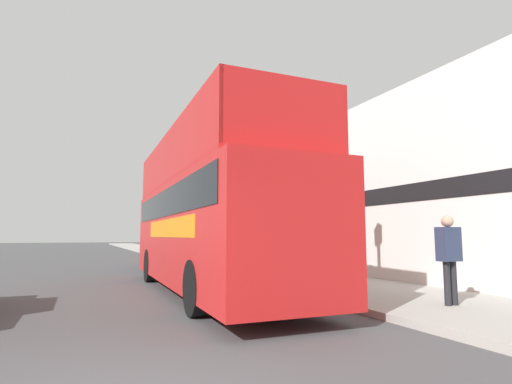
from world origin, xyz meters
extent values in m
plane|color=#4C4C4F|center=(0.00, 21.00, 0.00)|extent=(144.00, 144.00, 0.00)
cube|color=#ADAAA3|center=(6.77, 18.00, 0.07)|extent=(3.91, 108.00, 0.14)
cube|color=white|center=(11.72, 4.26, 3.10)|extent=(6.00, 9.64, 6.20)
cube|color=black|center=(8.77, 4.26, 2.80)|extent=(0.12, 9.15, 0.55)
cube|color=#935642|center=(11.72, 20.59, 3.23)|extent=(6.00, 21.66, 6.47)
pyramid|color=#473D38|center=(11.72, 20.59, 7.87)|extent=(6.00, 21.66, 2.81)
cube|color=red|center=(2.96, 6.97, 1.58)|extent=(2.67, 10.40, 2.58)
cube|color=orange|center=(2.95, 6.45, 1.71)|extent=(2.58, 5.75, 0.45)
cube|color=black|center=(2.96, 6.97, 2.37)|extent=(2.68, 9.58, 0.70)
cube|color=red|center=(2.96, 6.97, 2.92)|extent=(2.65, 9.58, 0.10)
cube|color=red|center=(1.78, 7.00, 3.62)|extent=(0.29, 9.52, 1.29)
cube|color=red|center=(4.14, 6.94, 3.62)|extent=(0.29, 9.52, 1.29)
cube|color=red|center=(2.85, 2.24, 3.62)|extent=(2.43, 0.13, 1.29)
cube|color=red|center=(3.06, 11.00, 3.62)|extent=(2.47, 1.51, 1.29)
cylinder|color=black|center=(1.94, 10.20, 0.54)|extent=(0.30, 1.08, 1.07)
cylinder|color=black|center=(4.13, 10.15, 0.54)|extent=(0.30, 1.08, 1.07)
cylinder|color=black|center=(1.80, 3.99, 0.54)|extent=(0.30, 1.08, 1.07)
cylinder|color=black|center=(3.99, 3.94, 0.54)|extent=(0.30, 1.08, 1.07)
cube|color=navy|center=(3.70, 15.71, 0.61)|extent=(1.88, 4.28, 0.84)
cube|color=black|center=(3.71, 15.58, 1.27)|extent=(1.58, 2.08, 0.46)
cylinder|color=black|center=(2.87, 16.98, 0.35)|extent=(0.23, 0.70, 0.69)
cylinder|color=black|center=(4.44, 17.05, 0.35)|extent=(0.23, 0.70, 0.69)
cylinder|color=black|center=(2.97, 14.37, 0.35)|extent=(0.23, 0.70, 0.69)
cylinder|color=black|center=(4.54, 14.43, 0.35)|extent=(0.23, 0.70, 0.69)
cylinder|color=#232328|center=(6.51, 2.32, 0.58)|extent=(0.13, 0.13, 0.87)
cylinder|color=#232328|center=(6.70, 2.32, 0.58)|extent=(0.13, 0.13, 0.87)
cube|color=#2D3856|center=(6.60, 2.32, 1.36)|extent=(0.47, 0.26, 0.69)
sphere|color=tan|center=(6.60, 2.32, 1.82)|extent=(0.24, 0.24, 0.24)
cylinder|color=#232328|center=(7.13, 6.40, 0.53)|extent=(0.12, 0.12, 0.78)
cylinder|color=#232328|center=(7.29, 6.40, 0.53)|extent=(0.12, 0.12, 0.78)
cube|color=black|center=(7.21, 6.40, 1.23)|extent=(0.42, 0.23, 0.62)
sphere|color=tan|center=(7.21, 6.40, 1.65)|extent=(0.21, 0.21, 0.21)
cylinder|color=black|center=(5.20, 4.78, 2.15)|extent=(0.13, 0.13, 4.01)
cylinder|color=silver|center=(5.20, 4.78, 4.38)|extent=(0.32, 0.32, 0.45)
cone|color=black|center=(5.20, 4.78, 4.71)|extent=(0.35, 0.35, 0.22)
cylinder|color=black|center=(5.22, 13.70, 2.32)|extent=(0.13, 0.13, 4.36)
cylinder|color=silver|center=(5.22, 13.70, 4.73)|extent=(0.32, 0.32, 0.45)
cone|color=black|center=(5.22, 13.70, 5.06)|extent=(0.35, 0.35, 0.22)
camera|label=1|loc=(-0.31, -3.56, 1.53)|focal=28.00mm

